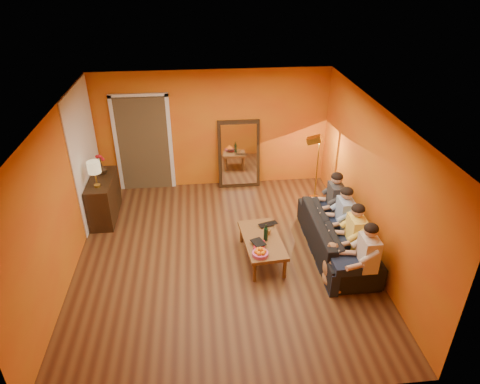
{
  "coord_description": "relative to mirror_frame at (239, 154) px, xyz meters",
  "views": [
    {
      "loc": [
        -0.33,
        -5.96,
        4.66
      ],
      "look_at": [
        0.35,
        0.5,
        1.0
      ],
      "focal_mm": 32.0,
      "sensor_mm": 36.0,
      "label": 1
    }
  ],
  "objects": [
    {
      "name": "mirror_glass",
      "position": [
        0.0,
        -0.04,
        0.0
      ],
      "size": [
        0.78,
        0.21,
        1.35
      ],
      "primitive_type": "cube",
      "rotation": [
        -0.14,
        0.0,
        0.0
      ],
      "color": "white",
      "rests_on": "mirror_frame"
    },
    {
      "name": "flowers",
      "position": [
        -2.79,
        -0.83,
        0.42
      ],
      "size": [
        0.17,
        0.17,
        0.42
      ],
      "primitive_type": null,
      "color": "red",
      "rests_on": "vase"
    },
    {
      "name": "book_upper",
      "position": [
        -0.07,
        -2.96,
        -0.29
      ],
      "size": [
        0.26,
        0.3,
        0.02
      ],
      "primitive_type": "imported",
      "rotation": [
        0.0,
        0.0,
        0.37
      ],
      "color": "black",
      "rests_on": "book_mid"
    },
    {
      "name": "sofa",
      "position": [
        1.45,
        -2.67,
        -0.43
      ],
      "size": [
        2.26,
        0.89,
        0.66
      ],
      "primitive_type": "imported",
      "rotation": [
        0.0,
        0.0,
        1.57
      ],
      "color": "black",
      "rests_on": "floor"
    },
    {
      "name": "room_shell",
      "position": [
        -0.55,
        -2.26,
        0.54
      ],
      "size": [
        5.0,
        5.5,
        2.6
      ],
      "color": "brown",
      "rests_on": "ground"
    },
    {
      "name": "coffee_table",
      "position": [
        0.11,
        -2.75,
        -0.55
      ],
      "size": [
        0.72,
        1.27,
        0.42
      ],
      "primitive_type": null,
      "rotation": [
        0.0,
        0.0,
        0.08
      ],
      "color": "brown",
      "rests_on": "floor"
    },
    {
      "name": "fruit_bowl",
      "position": [
        0.01,
        -3.2,
        -0.26
      ],
      "size": [
        0.26,
        0.26,
        0.16
      ],
      "primitive_type": null,
      "color": "#C74682",
      "rests_on": "coffee_table"
    },
    {
      "name": "person_far_right",
      "position": [
        1.58,
        -2.02,
        -0.15
      ],
      "size": [
        0.7,
        0.44,
        1.22
      ],
      "primitive_type": null,
      "color": "#303135",
      "rests_on": "sofa"
    },
    {
      "name": "person_mid_right",
      "position": [
        1.58,
        -2.57,
        -0.15
      ],
      "size": [
        0.7,
        0.44,
        1.22
      ],
      "primitive_type": null,
      "color": "#87A5D1",
      "rests_on": "sofa"
    },
    {
      "name": "book_lower",
      "position": [
        -0.07,
        -2.95,
        -0.33
      ],
      "size": [
        0.2,
        0.26,
        0.02
      ],
      "primitive_type": "imported",
      "rotation": [
        0.0,
        0.0,
        -0.11
      ],
      "color": "#312010",
      "rests_on": "coffee_table"
    },
    {
      "name": "wine_bottle",
      "position": [
        0.16,
        -2.8,
        -0.18
      ],
      "size": [
        0.07,
        0.07,
        0.31
      ],
      "primitive_type": "cylinder",
      "color": "black",
      "rests_on": "coffee_table"
    },
    {
      "name": "sideboard",
      "position": [
        -2.79,
        -1.08,
        -0.34
      ],
      "size": [
        0.44,
        1.18,
        0.85
      ],
      "primitive_type": "cube",
      "color": "#312010",
      "rests_on": "floor"
    },
    {
      "name": "table_lamp",
      "position": [
        -2.79,
        -1.38,
        0.34
      ],
      "size": [
        0.24,
        0.24,
        0.51
      ],
      "primitive_type": null,
      "color": "beige",
      "rests_on": "sideboard"
    },
    {
      "name": "door_jamb_right",
      "position": [
        -1.48,
        0.08,
        0.29
      ],
      "size": [
        0.08,
        0.06,
        2.2
      ],
      "primitive_type": "cube",
      "color": "white",
      "rests_on": "wall_back"
    },
    {
      "name": "floor_lamp",
      "position": [
        1.55,
        -0.83,
        -0.04
      ],
      "size": [
        0.36,
        0.33,
        1.44
      ],
      "primitive_type": null,
      "rotation": [
        0.0,
        0.0,
        -0.35
      ],
      "color": "gold",
      "rests_on": "floor"
    },
    {
      "name": "person_mid_left",
      "position": [
        1.58,
        -3.12,
        -0.15
      ],
      "size": [
        0.7,
        0.44,
        1.22
      ],
      "primitive_type": null,
      "color": "#FFE054",
      "rests_on": "sofa"
    },
    {
      "name": "vase",
      "position": [
        -2.79,
        -0.83,
        0.19
      ],
      "size": [
        0.2,
        0.2,
        0.21
      ],
      "primitive_type": "imported",
      "color": "#312010",
      "rests_on": "sideboard"
    },
    {
      "name": "doorway_recess",
      "position": [
        -2.05,
        0.2,
        0.29
      ],
      "size": [
        1.06,
        0.3,
        2.1
      ],
      "primitive_type": "cube",
      "color": "#3F2D19",
      "rests_on": "floor"
    },
    {
      "name": "tumbler",
      "position": [
        0.23,
        -2.63,
        -0.29
      ],
      "size": [
        0.14,
        0.14,
        0.1
      ],
      "primitive_type": "imported",
      "rotation": [
        0.0,
        0.0,
        0.33
      ],
      "color": "#B27F3F",
      "rests_on": "coffee_table"
    },
    {
      "name": "mirror_frame",
      "position": [
        0.0,
        0.0,
        0.0
      ],
      "size": [
        0.92,
        0.27,
        1.51
      ],
      "primitive_type": "cube",
      "rotation": [
        -0.14,
        0.0,
        0.0
      ],
      "color": "#312010",
      "rests_on": "floor"
    },
    {
      "name": "book_mid",
      "position": [
        -0.06,
        -2.94,
        -0.31
      ],
      "size": [
        0.22,
        0.28,
        0.02
      ],
      "primitive_type": "imported",
      "rotation": [
        0.0,
        0.0,
        -0.18
      ],
      "color": "red",
      "rests_on": "book_lower"
    },
    {
      "name": "white_accent",
      "position": [
        -3.04,
        -0.88,
        0.54
      ],
      "size": [
        0.02,
        1.9,
        2.58
      ],
      "primitive_type": "cube",
      "color": "white",
      "rests_on": "wall_left"
    },
    {
      "name": "laptop",
      "position": [
        0.29,
        -2.4,
        -0.33
      ],
      "size": [
        0.4,
        0.31,
        0.03
      ],
      "primitive_type": "imported",
      "rotation": [
        0.0,
        0.0,
        0.3
      ],
      "color": "black",
      "rests_on": "coffee_table"
    },
    {
      "name": "door_jamb_left",
      "position": [
        -2.62,
        0.08,
        0.29
      ],
      "size": [
        0.08,
        0.06,
        2.2
      ],
      "primitive_type": "cube",
      "color": "white",
      "rests_on": "wall_back"
    },
    {
      "name": "door_header",
      "position": [
        -2.05,
        0.08,
        1.36
      ],
      "size": [
        1.22,
        0.06,
        0.08
      ],
      "primitive_type": "cube",
      "color": "white",
      "rests_on": "wall_back"
    },
    {
      "name": "dog",
      "position": [
        1.16,
        -3.47,
        -0.41
      ],
      "size": [
        0.42,
        0.61,
        0.7
      ],
      "primitive_type": null,
      "rotation": [
        0.0,
        0.0,
        -0.06
      ],
      "color": "#A6764B",
      "rests_on": "floor"
    },
    {
      "name": "person_far_left",
      "position": [
        1.58,
        -3.67,
        -0.15
      ],
      "size": [
        0.7,
        0.44,
        1.22
      ],
      "primitive_type": null,
      "color": "beige",
      "rests_on": "sofa"
    }
  ]
}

